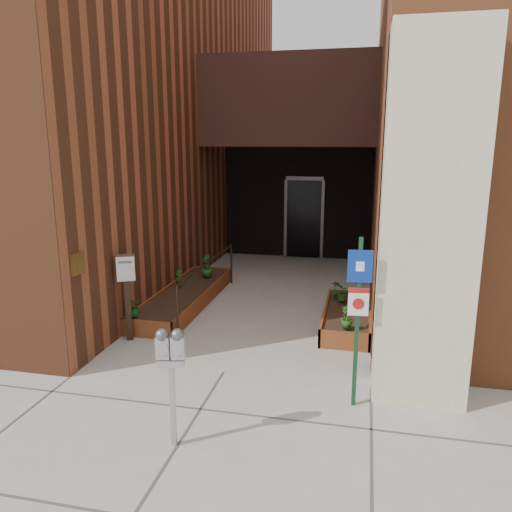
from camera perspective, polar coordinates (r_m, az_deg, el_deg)
The scene contains 15 objects.
ground at distance 7.12m, azimuth -3.75°, elevation -13.12°, with size 80.00×80.00×0.00m, color #9E9991.
architecture at distance 13.30m, azimuth 3.96°, elevation 21.02°, with size 20.00×14.60×10.00m.
planter_left at distance 9.92m, azimuth -8.05°, elevation -4.70°, with size 0.90×3.60×0.30m.
planter_right at distance 8.86m, azimuth 10.38°, elevation -6.99°, with size 0.80×2.20×0.30m.
handrail at distance 9.54m, azimuth -5.46°, elevation -1.51°, with size 0.04×3.34×0.90m.
parking_meter at distance 5.22m, azimuth -9.73°, elevation -11.21°, with size 0.30×0.17×1.31m.
sign_post at distance 5.93m, azimuth 11.59°, elevation -5.53°, with size 0.28×0.08×2.08m.
payment_dropbox at distance 8.10m, azimuth -14.57°, elevation -2.63°, with size 0.34×0.30×1.40m.
shrub_left_a at distance 8.54m, azimuth -13.77°, elevation -5.60°, with size 0.29×0.29×0.32m, color #1A5C1E.
shrub_left_b at distance 10.10m, azimuth -8.84°, elevation -2.46°, with size 0.18×0.18×0.32m, color #205618.
shrub_left_c at distance 10.69m, azimuth -5.64°, elevation -1.26°, with size 0.23×0.23×0.41m, color #21601B.
shrub_left_d at distance 11.30m, azimuth -5.65°, elevation -0.62°, with size 0.18×0.18×0.35m, color #19591E.
shrub_right_a at distance 7.90m, azimuth 10.35°, elevation -6.93°, with size 0.19×0.19×0.33m, color #235217.
shrub_right_b at distance 9.36m, azimuth 9.09°, elevation -3.72°, with size 0.17×0.17×0.32m, color #1C631F.
shrub_right_c at distance 9.16m, azimuth 9.88°, elevation -4.08°, with size 0.30×0.30×0.34m, color #1C5518.
Camera 1 is at (1.82, -6.13, 3.15)m, focal length 35.00 mm.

